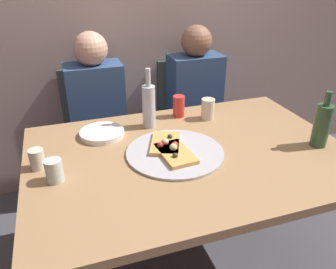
{
  "coord_description": "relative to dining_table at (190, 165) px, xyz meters",
  "views": [
    {
      "loc": [
        -0.53,
        -1.25,
        1.54
      ],
      "look_at": [
        -0.07,
        0.11,
        0.8
      ],
      "focal_mm": 35.95,
      "sensor_mm": 36.0,
      "label": 1
    }
  ],
  "objects": [
    {
      "name": "pizza_slice_last",
      "position": [
        -0.08,
        -0.02,
        0.1
      ],
      "size": [
        0.15,
        0.23,
        0.05
      ],
      "color": "tan",
      "rests_on": "pizza_tray"
    },
    {
      "name": "wine_glass",
      "position": [
        -0.6,
        -0.04,
        0.12
      ],
      "size": [
        0.07,
        0.07,
        0.1
      ],
      "primitive_type": "cylinder",
      "color": "#B7C6BC",
      "rests_on": "dining_table"
    },
    {
      "name": "guest_in_sweater",
      "position": [
        -0.32,
        0.76,
        -0.03
      ],
      "size": [
        0.36,
        0.56,
        1.17
      ],
      "rotation": [
        0.0,
        0.0,
        3.14
      ],
      "color": "navy",
      "rests_on": "ground_plane"
    },
    {
      "name": "soda_can",
      "position": [
        0.09,
        0.4,
        0.14
      ],
      "size": [
        0.07,
        0.07,
        0.12
      ],
      "primitive_type": "cylinder",
      "color": "red",
      "rests_on": "dining_table"
    },
    {
      "name": "chair_right",
      "position": [
        0.38,
        0.91,
        -0.16
      ],
      "size": [
        0.44,
        0.44,
        0.9
      ],
      "rotation": [
        0.0,
        0.0,
        3.14
      ],
      "color": "#2D3833",
      "rests_on": "ground_plane"
    },
    {
      "name": "back_wall",
      "position": [
        0.0,
        1.11,
        0.62
      ],
      "size": [
        6.0,
        0.1,
        2.6
      ],
      "primitive_type": "cube",
      "color": "gray",
      "rests_on": "ground_plane"
    },
    {
      "name": "guest_in_beanie",
      "position": [
        0.38,
        0.76,
        -0.03
      ],
      "size": [
        0.36,
        0.56,
        1.17
      ],
      "rotation": [
        0.0,
        0.0,
        3.14
      ],
      "color": "navy",
      "rests_on": "ground_plane"
    },
    {
      "name": "chair_left",
      "position": [
        -0.32,
        0.91,
        -0.16
      ],
      "size": [
        0.44,
        0.44,
        0.9
      ],
      "rotation": [
        0.0,
        0.0,
        3.14
      ],
      "color": "#2D3833",
      "rests_on": "ground_plane"
    },
    {
      "name": "beer_bottle",
      "position": [
        0.61,
        -0.13,
        0.18
      ],
      "size": [
        0.08,
        0.08,
        0.27
      ],
      "color": "#2D5133",
      "rests_on": "dining_table"
    },
    {
      "name": "pizza_tray",
      "position": [
        -0.07,
        0.01,
        0.08
      ],
      "size": [
        0.45,
        0.45,
        0.01
      ],
      "primitive_type": "cylinder",
      "color": "#ADADB2",
      "rests_on": "dining_table"
    },
    {
      "name": "plate_stack",
      "position": [
        -0.36,
        0.3,
        0.09
      ],
      "size": [
        0.22,
        0.22,
        0.03
      ],
      "primitive_type": "cylinder",
      "color": "white",
      "rests_on": "dining_table"
    },
    {
      "name": "tumbler_far",
      "position": [
        0.23,
        0.32,
        0.13
      ],
      "size": [
        0.07,
        0.07,
        0.12
      ],
      "primitive_type": "cylinder",
      "color": "beige",
      "rests_on": "dining_table"
    },
    {
      "name": "dining_table",
      "position": [
        0.0,
        0.0,
        0.0
      ],
      "size": [
        1.48,
        1.02,
        0.75
      ],
      "color": "#99754C",
      "rests_on": "ground_plane"
    },
    {
      "name": "tumbler_near",
      "position": [
        -0.67,
        0.08,
        0.12
      ],
      "size": [
        0.06,
        0.06,
        0.09
      ],
      "primitive_type": "cylinder",
      "color": "beige",
      "rests_on": "dining_table"
    },
    {
      "name": "pizza_slice_extra",
      "position": [
        -0.1,
        0.08,
        0.1
      ],
      "size": [
        0.2,
        0.25,
        0.05
      ],
      "color": "tan",
      "rests_on": "pizza_tray"
    },
    {
      "name": "wine_bottle",
      "position": [
        -0.11,
        0.33,
        0.2
      ],
      "size": [
        0.07,
        0.07,
        0.32
      ],
      "color": "#B2BCC1",
      "rests_on": "dining_table"
    },
    {
      "name": "ground_plane",
      "position": [
        0.0,
        0.0,
        -0.68
      ],
      "size": [
        8.0,
        8.0,
        0.0
      ],
      "primitive_type": "plane",
      "color": "#424247"
    }
  ]
}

